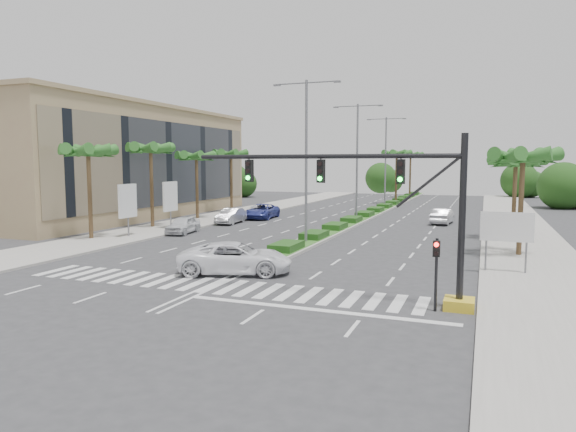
% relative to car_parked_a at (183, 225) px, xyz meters
% --- Properties ---
extents(ground, '(160.00, 160.00, 0.00)m').
position_rel_car_parked_a_xyz_m(ground, '(11.80, -15.81, -0.74)').
color(ground, '#333335').
rests_on(ground, ground).
extents(footpath_right, '(6.00, 120.00, 0.15)m').
position_rel_car_parked_a_xyz_m(footpath_right, '(27.00, 4.19, -0.67)').
color(footpath_right, gray).
rests_on(footpath_right, ground).
extents(footpath_left, '(6.00, 120.00, 0.15)m').
position_rel_car_parked_a_xyz_m(footpath_left, '(-3.40, 4.19, -0.67)').
color(footpath_left, gray).
rests_on(footpath_left, ground).
extents(median, '(2.20, 75.00, 0.20)m').
position_rel_car_parked_a_xyz_m(median, '(11.80, 29.19, -0.64)').
color(median, gray).
rests_on(median, ground).
extents(median_grass, '(1.80, 75.00, 0.04)m').
position_rel_car_parked_a_xyz_m(median_grass, '(11.80, 29.19, -0.52)').
color(median_grass, '#2D5C1F').
rests_on(median_grass, median).
extents(building, '(12.00, 36.00, 12.00)m').
position_rel_car_parked_a_xyz_m(building, '(-14.20, 10.19, 5.26)').
color(building, tan).
rests_on(building, ground).
extents(signal_gantry, '(12.60, 1.20, 7.20)m').
position_rel_car_parked_a_xyz_m(signal_gantry, '(21.07, -15.81, 2.72)').
color(signal_gantry, gold).
rests_on(signal_gantry, ground).
extents(pedestrian_signal, '(0.28, 0.36, 3.00)m').
position_rel_car_parked_a_xyz_m(pedestrian_signal, '(22.40, -16.48, 1.30)').
color(pedestrian_signal, black).
rests_on(pedestrian_signal, ground).
extents(direction_sign, '(2.70, 0.11, 3.40)m').
position_rel_car_parked_a_xyz_m(direction_sign, '(25.30, -7.82, 1.71)').
color(direction_sign, slate).
rests_on(direction_sign, ground).
extents(billboard_near, '(0.18, 2.10, 4.35)m').
position_rel_car_parked_a_xyz_m(billboard_near, '(-2.70, -3.81, 2.22)').
color(billboard_near, slate).
rests_on(billboard_near, ground).
extents(billboard_far, '(0.18, 2.10, 4.35)m').
position_rel_car_parked_a_xyz_m(billboard_far, '(-2.70, 2.19, 2.22)').
color(billboard_far, slate).
rests_on(billboard_far, ground).
extents(palm_left_near, '(4.57, 4.68, 7.55)m').
position_rel_car_parked_a_xyz_m(palm_left_near, '(-4.70, -5.81, 5.95)').
color(palm_left_near, brown).
rests_on(palm_left_near, ground).
extents(palm_left_mid, '(4.57, 4.68, 7.95)m').
position_rel_car_parked_a_xyz_m(palm_left_mid, '(-4.70, 2.19, 6.33)').
color(palm_left_mid, brown).
rests_on(palm_left_mid, ground).
extents(palm_left_far, '(4.57, 4.68, 7.35)m').
position_rel_car_parked_a_xyz_m(palm_left_far, '(-4.70, 10.19, 5.75)').
color(palm_left_far, brown).
rests_on(palm_left_far, ground).
extents(palm_left_end, '(4.57, 4.68, 7.75)m').
position_rel_car_parked_a_xyz_m(palm_left_end, '(-4.70, 18.19, 6.14)').
color(palm_left_end, brown).
rests_on(palm_left_end, ground).
extents(palm_right_near, '(4.57, 4.68, 7.05)m').
position_rel_car_parked_a_xyz_m(palm_right_near, '(26.30, -1.81, 5.46)').
color(palm_right_near, brown).
rests_on(palm_right_near, ground).
extents(palm_right_far, '(4.57, 4.68, 6.75)m').
position_rel_car_parked_a_xyz_m(palm_right_far, '(26.30, 6.19, 5.17)').
color(palm_right_far, brown).
rests_on(palm_right_far, ground).
extents(palm_median_a, '(4.57, 4.68, 8.05)m').
position_rel_car_parked_a_xyz_m(palm_median_a, '(11.80, 39.19, 6.43)').
color(palm_median_a, brown).
rests_on(palm_median_a, ground).
extents(palm_median_b, '(4.57, 4.68, 8.05)m').
position_rel_car_parked_a_xyz_m(palm_median_b, '(11.80, 54.19, 6.43)').
color(palm_median_b, brown).
rests_on(palm_median_b, ground).
extents(streetlight_near, '(5.10, 0.25, 12.00)m').
position_rel_car_parked_a_xyz_m(streetlight_near, '(11.80, -1.81, 6.07)').
color(streetlight_near, slate).
rests_on(streetlight_near, ground).
extents(streetlight_mid, '(5.10, 0.25, 12.00)m').
position_rel_car_parked_a_xyz_m(streetlight_mid, '(11.80, 14.19, 6.07)').
color(streetlight_mid, slate).
rests_on(streetlight_mid, ground).
extents(streetlight_far, '(5.10, 0.25, 12.00)m').
position_rel_car_parked_a_xyz_m(streetlight_far, '(11.80, 30.19, 6.07)').
color(streetlight_far, slate).
rests_on(streetlight_far, ground).
extents(car_parked_a, '(2.32, 4.55, 1.48)m').
position_rel_car_parked_a_xyz_m(car_parked_a, '(0.00, 0.00, 0.00)').
color(car_parked_a, silver).
rests_on(car_parked_a, ground).
extents(car_parked_b, '(1.98, 4.79, 1.54)m').
position_rel_car_parked_a_xyz_m(car_parked_b, '(0.46, 8.02, 0.03)').
color(car_parked_b, silver).
rests_on(car_parked_b, ground).
extents(car_parked_c, '(3.13, 5.95, 1.60)m').
position_rel_car_parked_a_xyz_m(car_parked_c, '(1.44, 13.46, 0.06)').
color(car_parked_c, navy).
rests_on(car_parked_c, ground).
extents(car_parked_d, '(2.41, 4.85, 1.35)m').
position_rel_car_parked_a_xyz_m(car_parked_d, '(0.47, 14.25, -0.07)').
color(car_parked_d, silver).
rests_on(car_parked_d, ground).
extents(car_crossing, '(6.75, 4.71, 1.71)m').
position_rel_car_parked_a_xyz_m(car_crossing, '(11.52, -12.83, 0.11)').
color(car_crossing, white).
rests_on(car_crossing, ground).
extents(car_right, '(2.12, 4.86, 1.55)m').
position_rel_car_parked_a_xyz_m(car_right, '(20.30, 15.34, 0.03)').
color(car_right, '#B3B2B8').
rests_on(car_right, ground).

